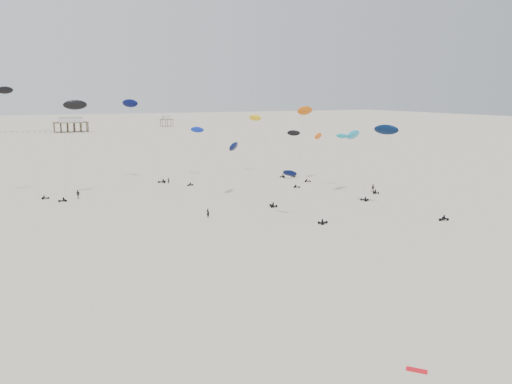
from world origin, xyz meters
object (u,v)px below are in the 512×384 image
pavilion_main (71,125)px  spectator_0 (208,218)px  rig_0 (262,132)px  rig_3 (316,143)px  pavilion_small (167,122)px

pavilion_main → spectator_0: bearing=-88.8°
rig_0 → rig_3: (9.18, -16.23, -2.19)m
pavilion_main → pavilion_small: pavilion_main is taller
pavilion_small → rig_3: bearing=-95.1°
pavilion_small → rig_3: 251.17m
pavilion_main → spectator_0: (5.34, -249.44, -4.22)m
pavilion_main → rig_0: (38.69, -203.87, 8.32)m
pavilion_small → spectator_0: (-64.66, -279.44, -3.49)m
pavilion_small → spectator_0: pavilion_small is taller
rig_0 → rig_3: rig_0 is taller
rig_0 → spectator_0: 57.84m
pavilion_main → rig_3: 225.33m
rig_0 → rig_3: size_ratio=1.49×
rig_0 → spectator_0: (-33.35, -45.57, -12.54)m
spectator_0 → pavilion_main: bearing=-32.7°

